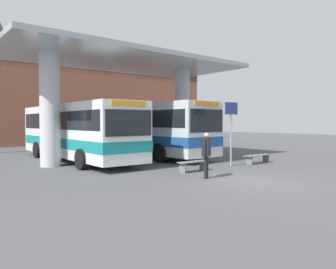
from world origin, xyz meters
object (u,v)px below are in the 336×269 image
info_sign_platform (231,121)px  pedestrian_waiting (206,151)px  transit_bus_left_bay (76,130)px  waiting_bench_mid_platform (193,164)px  parked_car_street (113,135)px  waiting_bench_near_pillar (258,157)px  transit_bus_center_bay (140,128)px

info_sign_platform → pedestrian_waiting: info_sign_platform is taller
transit_bus_left_bay → waiting_bench_mid_platform: bearing=108.4°
waiting_bench_mid_platform → parked_car_street: bearing=71.5°
transit_bus_left_bay → pedestrian_waiting: (1.57, -8.76, -0.67)m
waiting_bench_near_pillar → waiting_bench_mid_platform: (-4.71, -0.00, -0.01)m
transit_bus_left_bay → pedestrian_waiting: bearing=100.2°
waiting_bench_near_pillar → pedestrian_waiting: 5.78m
waiting_bench_mid_platform → info_sign_platform: bearing=5.0°
waiting_bench_near_pillar → transit_bus_left_bay: bearing=134.7°
transit_bus_left_bay → transit_bus_center_bay: transit_bus_center_bay is taller
waiting_bench_mid_platform → info_sign_platform: (2.83, 0.25, 1.93)m
pedestrian_waiting → waiting_bench_mid_platform: bearing=33.2°
info_sign_platform → parked_car_street: size_ratio=0.71×
transit_bus_left_bay → pedestrian_waiting: transit_bus_left_bay is taller
pedestrian_waiting → parked_car_street: (6.89, 19.79, -0.10)m
waiting_bench_near_pillar → parked_car_street: (1.39, 18.18, 0.65)m
transit_bus_left_bay → info_sign_platform: size_ratio=3.56×
waiting_bench_near_pillar → waiting_bench_mid_platform: same height
transit_bus_center_bay → pedestrian_waiting: bearing=70.3°
transit_bus_left_bay → pedestrian_waiting: 8.92m
info_sign_platform → parked_car_street: (3.27, 17.93, -1.27)m
waiting_bench_near_pillar → pedestrian_waiting: bearing=-163.7°
transit_bus_center_bay → parked_car_street: size_ratio=2.66×
waiting_bench_mid_platform → pedestrian_waiting: 1.95m
transit_bus_left_bay → parked_car_street: (8.47, 11.04, -0.77)m
info_sign_platform → waiting_bench_near_pillar: bearing=-7.6°
info_sign_platform → pedestrian_waiting: size_ratio=1.79×
pedestrian_waiting → parked_car_street: size_ratio=0.40×
waiting_bench_near_pillar → pedestrian_waiting: size_ratio=1.02×
waiting_bench_near_pillar → waiting_bench_mid_platform: 4.71m
parked_car_street → waiting_bench_mid_platform: bearing=-105.0°
waiting_bench_mid_platform → parked_car_street: 19.19m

